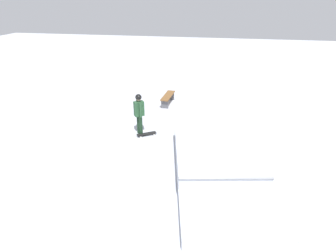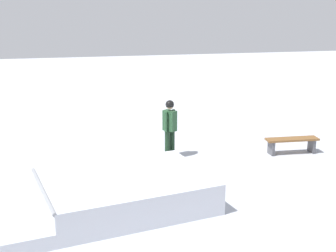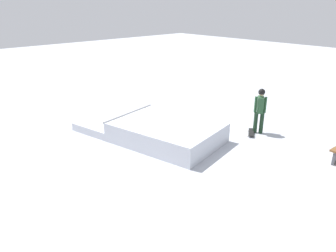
{
  "view_description": "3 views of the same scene",
  "coord_description": "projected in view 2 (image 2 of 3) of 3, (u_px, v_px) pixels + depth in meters",
  "views": [
    {
      "loc": [
        8.78,
        0.12,
        5.26
      ],
      "look_at": [
        -0.37,
        -1.6,
        0.9
      ],
      "focal_mm": 30.31,
      "sensor_mm": 36.0,
      "label": 1
    },
    {
      "loc": [
        1.7,
        9.78,
        4.44
      ],
      "look_at": [
        -1.2,
        -2.8,
        1.0
      ],
      "focal_mm": 49.71,
      "sensor_mm": 36.0,
      "label": 2
    },
    {
      "loc": [
        -7.39,
        7.39,
        4.7
      ],
      "look_at": [
        0.42,
        0.14,
        0.6
      ],
      "focal_mm": 34.82,
      "sensor_mm": 36.0,
      "label": 3
    }
  ],
  "objects": [
    {
      "name": "ground_plane",
      "position": [
        145.0,
        201.0,
        10.72
      ],
      "size": [
        60.0,
        60.0,
        0.0
      ],
      "primitive_type": "plane",
      "color": "#B2B7C1"
    },
    {
      "name": "skate_ramp",
      "position": [
        105.0,
        197.0,
        10.2
      ],
      "size": [
        5.8,
        3.59,
        0.74
      ],
      "rotation": [
        0.0,
        0.0,
        0.19
      ],
      "color": "silver",
      "rests_on": "ground"
    },
    {
      "name": "skater",
      "position": [
        170.0,
        124.0,
        13.51
      ],
      "size": [
        0.4,
        0.44,
        1.73
      ],
      "rotation": [
        0.0,
        0.0,
        2.22
      ],
      "color": "black",
      "rests_on": "ground"
    },
    {
      "name": "skateboard",
      "position": [
        169.0,
        158.0,
        13.45
      ],
      "size": [
        0.6,
        0.78,
        0.09
      ],
      "rotation": [
        0.0,
        0.0,
        2.14
      ],
      "color": "black",
      "rests_on": "ground"
    },
    {
      "name": "park_bench",
      "position": [
        292.0,
        142.0,
        14.03
      ],
      "size": [
        1.62,
        0.49,
        0.48
      ],
      "rotation": [
        0.0,
        0.0,
        6.22
      ],
      "color": "brown",
      "rests_on": "ground"
    }
  ]
}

